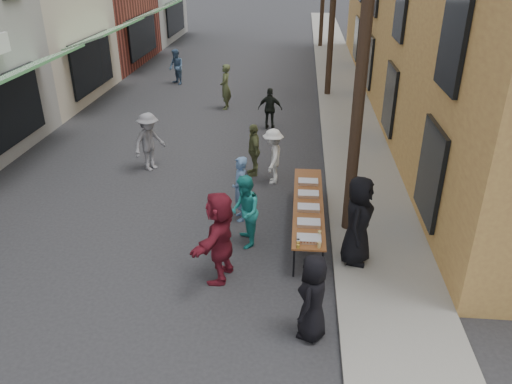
% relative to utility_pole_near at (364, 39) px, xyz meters
% --- Properties ---
extents(ground, '(120.00, 120.00, 0.00)m').
position_rel_utility_pole_near_xyz_m(ground, '(-4.30, -3.00, -4.50)').
color(ground, '#28282B').
rests_on(ground, ground).
extents(sidewalk, '(2.20, 60.00, 0.10)m').
position_rel_utility_pole_near_xyz_m(sidewalk, '(0.70, 12.00, -4.45)').
color(sidewalk, gray).
rests_on(sidewalk, ground).
extents(utility_pole_near, '(0.26, 0.26, 9.00)m').
position_rel_utility_pole_near_xyz_m(utility_pole_near, '(0.00, 0.00, 0.00)').
color(utility_pole_near, '#2D2116').
rests_on(utility_pole_near, ground).
extents(serving_table, '(0.70, 4.00, 0.75)m').
position_rel_utility_pole_near_xyz_m(serving_table, '(-0.96, -0.11, -3.79)').
color(serving_table, brown).
rests_on(serving_table, ground).
extents(catering_tray_sausage, '(0.50, 0.33, 0.08)m').
position_rel_utility_pole_near_xyz_m(catering_tray_sausage, '(-0.96, -1.76, -3.71)').
color(catering_tray_sausage, maroon).
rests_on(catering_tray_sausage, serving_table).
extents(catering_tray_foil_b, '(0.50, 0.33, 0.08)m').
position_rel_utility_pole_near_xyz_m(catering_tray_foil_b, '(-0.96, -1.11, -3.71)').
color(catering_tray_foil_b, '#B2B2B7').
rests_on(catering_tray_foil_b, serving_table).
extents(catering_tray_buns, '(0.50, 0.33, 0.08)m').
position_rel_utility_pole_near_xyz_m(catering_tray_buns, '(-0.96, -0.41, -3.71)').
color(catering_tray_buns, tan).
rests_on(catering_tray_buns, serving_table).
extents(catering_tray_foil_d, '(0.50, 0.33, 0.08)m').
position_rel_utility_pole_near_xyz_m(catering_tray_foil_d, '(-0.96, 0.29, -3.71)').
color(catering_tray_foil_d, '#B2B2B7').
rests_on(catering_tray_foil_d, serving_table).
extents(catering_tray_buns_end, '(0.50, 0.33, 0.08)m').
position_rel_utility_pole_near_xyz_m(catering_tray_buns_end, '(-0.96, 0.99, -3.71)').
color(catering_tray_buns_end, tan).
rests_on(catering_tray_buns_end, serving_table).
extents(condiment_jar_a, '(0.07, 0.07, 0.08)m').
position_rel_utility_pole_near_xyz_m(condiment_jar_a, '(-1.18, -2.06, -3.71)').
color(condiment_jar_a, '#A57F26').
rests_on(condiment_jar_a, serving_table).
extents(condiment_jar_b, '(0.07, 0.07, 0.08)m').
position_rel_utility_pole_near_xyz_m(condiment_jar_b, '(-1.18, -1.96, -3.71)').
color(condiment_jar_b, '#A57F26').
rests_on(condiment_jar_b, serving_table).
extents(condiment_jar_c, '(0.07, 0.07, 0.08)m').
position_rel_utility_pole_near_xyz_m(condiment_jar_c, '(-1.18, -1.86, -3.71)').
color(condiment_jar_c, '#A57F26').
rests_on(condiment_jar_c, serving_table).
extents(cup_stack, '(0.08, 0.08, 0.12)m').
position_rel_utility_pole_near_xyz_m(cup_stack, '(-0.76, -2.01, -3.69)').
color(cup_stack, tan).
rests_on(cup_stack, serving_table).
extents(guest_front_a, '(0.76, 0.93, 1.63)m').
position_rel_utility_pole_near_xyz_m(guest_front_a, '(-0.90, -3.69, -3.68)').
color(guest_front_a, black).
rests_on(guest_front_a, ground).
extents(guest_front_b, '(0.54, 0.69, 1.66)m').
position_rel_utility_pole_near_xyz_m(guest_front_b, '(-2.63, 0.35, -3.67)').
color(guest_front_b, '#577AA8').
rests_on(guest_front_b, ground).
extents(guest_front_c, '(0.80, 0.94, 1.70)m').
position_rel_utility_pole_near_xyz_m(guest_front_c, '(-2.38, -0.84, -3.65)').
color(guest_front_c, teal).
rests_on(guest_front_c, ground).
extents(guest_front_d, '(0.64, 1.06, 1.61)m').
position_rel_utility_pole_near_xyz_m(guest_front_d, '(-1.95, 2.58, -3.69)').
color(guest_front_d, silver).
rests_on(guest_front_d, ground).
extents(guest_front_e, '(0.64, 1.00, 1.58)m').
position_rel_utility_pole_near_xyz_m(guest_front_e, '(-2.54, 3.07, -3.71)').
color(guest_front_e, '#5C6339').
rests_on(guest_front_e, ground).
extents(guest_queue_back, '(0.93, 1.89, 1.95)m').
position_rel_utility_pole_near_xyz_m(guest_queue_back, '(-2.74, -2.14, -3.52)').
color(guest_queue_back, maroon).
rests_on(guest_queue_back, ground).
extents(server, '(0.87, 1.09, 1.96)m').
position_rel_utility_pole_near_xyz_m(server, '(0.05, -1.42, -3.42)').
color(server, black).
rests_on(server, sidewalk).
extents(passerby_left, '(1.16, 1.33, 1.78)m').
position_rel_utility_pole_near_xyz_m(passerby_left, '(-5.71, 3.18, -3.61)').
color(passerby_left, gray).
rests_on(passerby_left, ground).
extents(passerby_mid, '(0.93, 0.45, 1.53)m').
position_rel_utility_pole_near_xyz_m(passerby_mid, '(-2.32, 7.28, -3.73)').
color(passerby_mid, black).
rests_on(passerby_mid, ground).
extents(passerby_right, '(0.48, 0.70, 1.85)m').
position_rel_utility_pole_near_xyz_m(passerby_right, '(-4.32, 9.63, -3.58)').
color(passerby_right, '#4B5531').
rests_on(passerby_right, ground).
extents(passerby_far, '(1.02, 1.03, 1.68)m').
position_rel_utility_pole_near_xyz_m(passerby_far, '(-7.30, 13.49, -3.66)').
color(passerby_far, '#4B6B91').
rests_on(passerby_far, ground).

